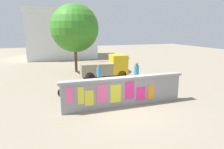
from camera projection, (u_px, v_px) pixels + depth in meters
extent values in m
plane|color=gray|center=(89.00, 74.00, 17.50)|extent=(60.00, 60.00, 0.00)
cube|color=gray|center=(124.00, 93.00, 9.97)|extent=(6.23, 0.30, 1.39)
cube|color=gray|center=(124.00, 78.00, 9.80)|extent=(6.43, 0.42, 0.12)
cube|color=#F9599E|center=(70.00, 96.00, 8.92)|extent=(0.33, 0.03, 0.77)
cube|color=yellow|center=(81.00, 96.00, 9.09)|extent=(0.28, 0.02, 0.82)
cube|color=yellow|center=(89.00, 98.00, 9.24)|extent=(0.41, 0.03, 0.75)
cube|color=#F9599E|center=(102.00, 94.00, 9.41)|extent=(0.48, 0.02, 0.89)
cube|color=yellow|center=(116.00, 94.00, 9.64)|extent=(0.54, 0.02, 0.90)
cube|color=#F42D8C|center=(129.00, 90.00, 9.85)|extent=(0.49, 0.03, 0.86)
cube|color=#F42D8C|center=(141.00, 94.00, 10.10)|extent=(0.50, 0.03, 0.69)
cube|color=orange|center=(151.00, 92.00, 10.28)|extent=(0.34, 0.03, 0.74)
cylinder|color=black|center=(117.00, 71.00, 16.70)|extent=(0.71, 0.25, 0.70)
cylinder|color=black|center=(122.00, 75.00, 15.48)|extent=(0.71, 0.25, 0.70)
cylinder|color=black|center=(87.00, 73.00, 16.07)|extent=(0.71, 0.25, 0.70)
cylinder|color=black|center=(90.00, 77.00, 14.85)|extent=(0.71, 0.25, 0.70)
cube|color=gold|center=(118.00, 64.00, 15.90)|extent=(1.30, 1.58, 1.50)
cube|color=gray|center=(96.00, 69.00, 15.51)|extent=(2.50, 1.66, 0.90)
cylinder|color=black|center=(63.00, 92.00, 11.29)|extent=(0.61, 0.17, 0.60)
cylinder|color=black|center=(85.00, 90.00, 11.83)|extent=(0.61, 0.19, 0.60)
cube|color=#197233|center=(74.00, 86.00, 11.50)|extent=(1.02, 0.35, 0.32)
cube|color=black|center=(77.00, 83.00, 11.54)|extent=(0.58, 0.28, 0.10)
cube|color=#262626|center=(64.00, 83.00, 11.21)|extent=(0.10, 0.56, 0.03)
cylinder|color=black|center=(139.00, 90.00, 11.63)|extent=(0.66, 0.09, 0.66)
cylinder|color=black|center=(122.00, 91.00, 11.37)|extent=(0.66, 0.09, 0.66)
cube|color=black|center=(131.00, 88.00, 11.46)|extent=(0.95, 0.12, 0.06)
cylinder|color=black|center=(128.00, 84.00, 11.38)|extent=(0.03, 0.03, 0.40)
cube|color=black|center=(128.00, 81.00, 11.33)|extent=(0.21, 0.10, 0.05)
cube|color=black|center=(139.00, 81.00, 11.49)|extent=(0.08, 0.44, 0.03)
cylinder|color=yellow|center=(135.00, 80.00, 13.72)|extent=(0.12, 0.12, 0.80)
cylinder|color=yellow|center=(137.00, 80.00, 13.63)|extent=(0.12, 0.12, 0.80)
cylinder|color=#338CBF|center=(136.00, 70.00, 13.52)|extent=(0.48, 0.48, 0.60)
sphere|color=#8C664C|center=(137.00, 64.00, 13.43)|extent=(0.22, 0.22, 0.22)
cylinder|color=purple|center=(98.00, 82.00, 13.15)|extent=(0.12, 0.12, 0.80)
cylinder|color=purple|center=(101.00, 82.00, 13.08)|extent=(0.12, 0.12, 0.80)
cylinder|color=#338CBF|center=(99.00, 72.00, 12.96)|extent=(0.48, 0.48, 0.60)
sphere|color=#8C664C|center=(99.00, 66.00, 12.87)|extent=(0.22, 0.22, 0.22)
cylinder|color=brown|center=(76.00, 59.00, 17.92)|extent=(0.25, 0.25, 2.45)
sphere|color=#367E23|center=(75.00, 28.00, 17.33)|extent=(4.18, 4.18, 4.18)
cube|color=silver|center=(61.00, 36.00, 27.56)|extent=(8.66, 6.97, 5.92)
cube|color=silver|center=(59.00, 12.00, 26.85)|extent=(8.96, 7.27, 0.50)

